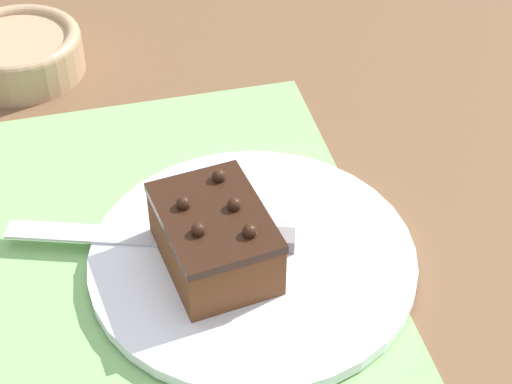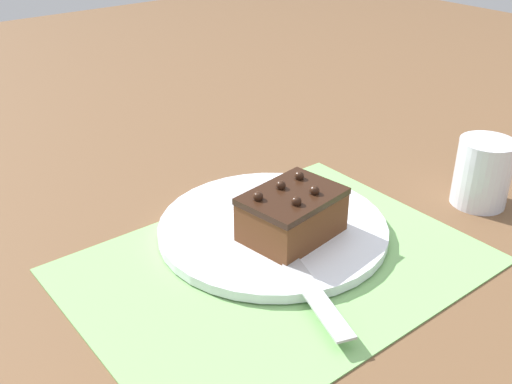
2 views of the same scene
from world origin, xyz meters
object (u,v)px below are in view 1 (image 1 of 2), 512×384
Objects in this scene: cake_plate at (253,259)px; serving_knife at (199,237)px; chocolate_cake at (214,238)px; small_bowl at (19,52)px.

serving_knife reaches higher than cake_plate.
chocolate_cake is 0.50× the size of serving_knife.
serving_knife is (-0.03, -0.01, -0.02)m from chocolate_cake.
cake_plate is 0.05m from serving_knife.
small_bowl is (-0.34, -0.14, 0.01)m from serving_knife.
small_bowl is at bearing 41.33° from serving_knife.
serving_knife is at bearing 22.90° from small_bowl.
small_bowl reaches higher than serving_knife.
cake_plate is 0.05m from chocolate_cake.
serving_knife is 1.75× the size of small_bowl.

